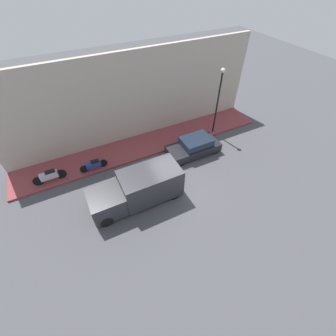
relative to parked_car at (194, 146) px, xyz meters
name	(u,v)px	position (x,y,z in m)	size (l,w,h in m)	color
ground_plane	(174,187)	(-2.30, 2.83, -0.60)	(60.00, 60.00, 0.00)	#47474C
sidewalk	(146,145)	(2.40, 2.83, -0.53)	(2.65, 18.92, 0.14)	brown
building_facade	(135,98)	(3.87, 2.83, 2.61)	(0.30, 18.92, 6.43)	#B2A899
parked_car	(194,146)	(0.00, 0.00, 0.00)	(1.75, 3.81, 1.27)	black
delivery_van	(138,189)	(-2.22, 5.18, 0.42)	(1.93, 5.30, 2.03)	#2D2D33
motorcycle_blue	(94,165)	(1.45, 6.94, -0.07)	(0.30, 1.82, 0.71)	navy
scooter_silver	(49,176)	(1.60, 9.69, 0.00)	(0.30, 2.00, 0.85)	#B7B7BF
streetlamp	(219,95)	(1.46, -2.70, 2.68)	(0.31, 0.31, 5.05)	black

